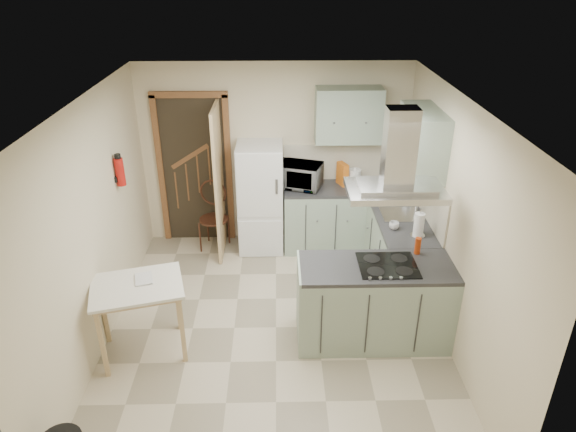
{
  "coord_description": "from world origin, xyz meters",
  "views": [
    {
      "loc": [
        0.04,
        -4.51,
        3.64
      ],
      "look_at": [
        0.14,
        0.45,
        1.15
      ],
      "focal_mm": 32.0,
      "sensor_mm": 36.0,
      "label": 1
    }
  ],
  "objects_px": {
    "peninsula": "(374,303)",
    "drop_leaf_table": "(142,319)",
    "extractor_hood": "(395,191)",
    "microwave": "(299,175)",
    "bentwood_chair": "(214,219)",
    "fridge": "(261,198)"
  },
  "relations": [
    {
      "from": "extractor_hood",
      "to": "drop_leaf_table",
      "type": "distance_m",
      "value": 2.8
    },
    {
      "from": "peninsula",
      "to": "extractor_hood",
      "type": "height_order",
      "value": "extractor_hood"
    },
    {
      "from": "bentwood_chair",
      "to": "extractor_hood",
      "type": "bearing_deg",
      "value": -31.85
    },
    {
      "from": "fridge",
      "to": "extractor_hood",
      "type": "height_order",
      "value": "extractor_hood"
    },
    {
      "from": "drop_leaf_table",
      "to": "bentwood_chair",
      "type": "relative_size",
      "value": 0.99
    },
    {
      "from": "peninsula",
      "to": "extractor_hood",
      "type": "relative_size",
      "value": 1.72
    },
    {
      "from": "fridge",
      "to": "microwave",
      "type": "relative_size",
      "value": 2.55
    },
    {
      "from": "peninsula",
      "to": "fridge",
      "type": "bearing_deg",
      "value": 121.74
    },
    {
      "from": "peninsula",
      "to": "bentwood_chair",
      "type": "relative_size",
      "value": 1.77
    },
    {
      "from": "drop_leaf_table",
      "to": "peninsula",
      "type": "bearing_deg",
      "value": -11.02
    },
    {
      "from": "bentwood_chair",
      "to": "microwave",
      "type": "xyz_separation_m",
      "value": [
        1.17,
        0.05,
        0.62
      ]
    },
    {
      "from": "peninsula",
      "to": "drop_leaf_table",
      "type": "relative_size",
      "value": 1.79
    },
    {
      "from": "extractor_hood",
      "to": "microwave",
      "type": "distance_m",
      "value": 2.26
    },
    {
      "from": "peninsula",
      "to": "drop_leaf_table",
      "type": "distance_m",
      "value": 2.38
    },
    {
      "from": "bentwood_chair",
      "to": "microwave",
      "type": "height_order",
      "value": "microwave"
    },
    {
      "from": "fridge",
      "to": "microwave",
      "type": "bearing_deg",
      "value": 3.24
    },
    {
      "from": "bentwood_chair",
      "to": "microwave",
      "type": "distance_m",
      "value": 1.32
    },
    {
      "from": "microwave",
      "to": "peninsula",
      "type": "bearing_deg",
      "value": -51.65
    },
    {
      "from": "fridge",
      "to": "peninsula",
      "type": "distance_m",
      "value": 2.35
    },
    {
      "from": "extractor_hood",
      "to": "bentwood_chair",
      "type": "distance_m",
      "value": 3.07
    },
    {
      "from": "peninsula",
      "to": "extractor_hood",
      "type": "bearing_deg",
      "value": 0.0
    },
    {
      "from": "extractor_hood",
      "to": "drop_leaf_table",
      "type": "height_order",
      "value": "extractor_hood"
    }
  ]
}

